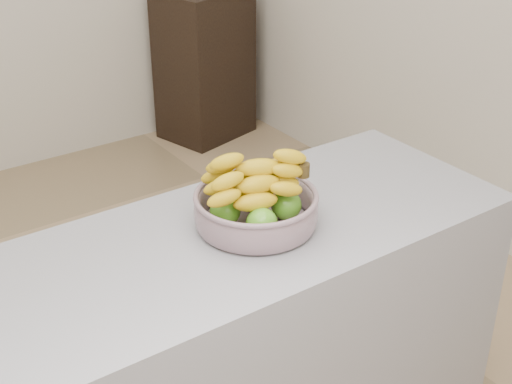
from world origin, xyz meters
The scene contains 2 objects.
cabinet centered at (1.58, 1.78, 0.47)m, with size 0.52×0.41×0.93m, color black.
fruit_bowl centered at (0.29, -0.63, 0.96)m, with size 0.33×0.33×0.19m.
Camera 1 is at (-0.63, -1.95, 1.86)m, focal length 50.00 mm.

